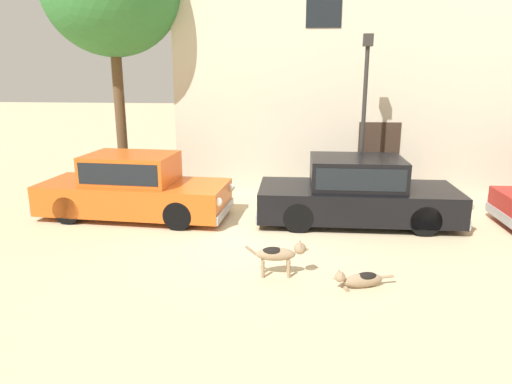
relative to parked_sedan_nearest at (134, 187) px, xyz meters
The scene contains 7 objects.
ground_plane 3.23m from the parked_sedan_nearest, 18.49° to the right, with size 80.00×80.00×0.00m, color #CCB78E.
parked_sedan_nearest is the anchor object (origin of this frame).
parked_sedan_second 5.26m from the parked_sedan_nearest, ahead, with size 4.66×1.85×1.53m.
apartment_block 10.18m from the parked_sedan_nearest, 29.82° to the left, with size 15.94×5.24×7.46m.
stray_dog_spotted 4.72m from the parked_sedan_nearest, 39.65° to the right, with size 1.11×0.29×0.64m.
stray_dog_tan 6.01m from the parked_sedan_nearest, 33.98° to the right, with size 1.05×0.40×0.34m.
street_lamp 5.88m from the parked_sedan_nearest, 11.00° to the left, with size 0.22×0.22×4.26m.
Camera 1 is at (0.93, -9.39, 3.44)m, focal length 32.48 mm.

